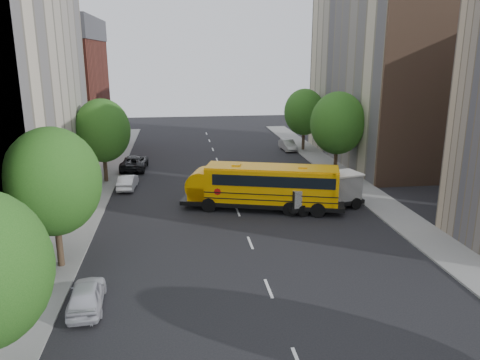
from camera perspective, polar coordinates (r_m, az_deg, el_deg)
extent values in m
plane|color=black|center=(31.61, 0.69, -6.27)|extent=(120.00, 120.00, 0.00)
cube|color=slate|center=(36.69, -18.63, -3.91)|extent=(3.00, 80.00, 0.12)
cube|color=slate|center=(39.31, 16.42, -2.47)|extent=(3.00, 80.00, 0.12)
cube|color=silver|center=(41.00, -1.35, -1.19)|extent=(0.15, 64.00, 0.01)
cube|color=maroon|center=(58.93, -21.41, 9.23)|extent=(10.00, 15.00, 13.00)
cube|color=beige|center=(54.00, 17.08, 11.82)|extent=(10.00, 22.00, 18.00)
cube|color=brown|center=(44.23, 23.03, 10.69)|extent=(10.10, 0.30, 18.00)
cylinder|color=yellow|center=(65.88, 23.05, 19.22)|extent=(1.00, 1.00, 35.00)
cylinder|color=#38281C|center=(27.87, -21.17, -7.19)|extent=(0.36, 0.36, 2.88)
ellipsoid|color=#1B5215|center=(26.79, -21.88, -0.20)|extent=(5.12, 5.12, 5.89)
cylinder|color=#38281C|center=(44.77, -16.09, 1.47)|extent=(0.36, 0.36, 2.81)
ellipsoid|color=#1B5215|center=(44.12, -16.42, 5.80)|extent=(4.99, 4.99, 5.74)
cylinder|color=#38281C|center=(46.84, 11.58, 2.44)|extent=(0.36, 0.36, 2.95)
ellipsoid|color=#1B5215|center=(46.20, 11.82, 6.80)|extent=(5.25, 5.25, 6.04)
cylinder|color=#38281C|center=(58.09, 7.72, 4.94)|extent=(0.36, 0.36, 2.74)
ellipsoid|color=#1B5215|center=(57.60, 7.84, 8.21)|extent=(4.86, 4.86, 5.59)
cube|color=black|center=(35.84, 2.71, -2.64)|extent=(12.55, 6.13, 0.33)
cube|color=#E89A04|center=(35.37, 3.98, -0.50)|extent=(10.22, 5.40, 2.52)
cube|color=#E89A04|center=(36.47, -5.17, -1.29)|extent=(2.60, 2.97, 1.09)
cube|color=black|center=(35.87, -3.43, 0.65)|extent=(1.23, 2.57, 1.31)
cube|color=#E89A04|center=(35.04, 4.02, 1.52)|extent=(10.16, 5.19, 0.15)
cube|color=black|center=(35.21, 4.35, 0.35)|extent=(9.40, 5.21, 0.82)
cube|color=black|center=(35.61, 3.95, -1.85)|extent=(10.24, 5.46, 0.07)
cube|color=black|center=(35.49, 3.96, -1.18)|extent=(10.24, 5.46, 0.07)
cube|color=#E89A04|center=(35.34, 12.05, -0.81)|extent=(0.93, 2.67, 2.52)
cube|color=#E89A04|center=(35.36, -0.76, 1.87)|extent=(0.81, 0.81, 0.11)
cube|color=#E89A04|center=(34.92, 8.14, 1.54)|extent=(0.81, 0.81, 0.11)
cylinder|color=#E89A04|center=(36.32, -5.19, -0.46)|extent=(2.91, 3.06, 2.30)
cylinder|color=red|center=(34.65, -3.29, -1.47)|extent=(0.54, 0.20, 0.55)
cylinder|color=black|center=(35.24, -4.45, -3.07)|extent=(1.14, 0.62, 1.09)
cylinder|color=black|center=(37.79, -3.52, -1.79)|extent=(1.14, 0.62, 1.09)
cylinder|color=black|center=(34.41, 6.47, -3.58)|extent=(1.14, 0.62, 1.09)
cylinder|color=black|center=(37.01, 6.65, -2.23)|extent=(1.14, 0.62, 1.09)
cylinder|color=black|center=(34.42, 10.12, -3.73)|extent=(1.14, 0.62, 1.09)
cylinder|color=black|center=(37.02, 10.04, -2.37)|extent=(1.14, 0.62, 1.09)
cube|color=black|center=(36.38, 9.96, -2.71)|extent=(6.67, 3.63, 0.32)
cube|color=silver|center=(36.33, 10.75, -0.94)|extent=(5.21, 3.16, 1.90)
cube|color=silver|center=(35.00, 6.79, -1.94)|extent=(1.93, 2.31, 1.27)
cube|color=silver|center=(36.07, 10.83, 0.59)|extent=(5.44, 3.31, 0.13)
cylinder|color=black|center=(34.39, 7.59, -3.81)|extent=(0.93, 0.48, 0.89)
cylinder|color=black|center=(36.14, 5.94, -2.81)|extent=(0.93, 0.48, 0.89)
cylinder|color=black|center=(35.67, 11.14, -3.27)|extent=(0.93, 0.48, 0.89)
cylinder|color=black|center=(37.36, 9.38, -2.34)|extent=(0.93, 0.48, 0.89)
cylinder|color=black|center=(36.95, 14.17, -2.80)|extent=(0.93, 0.48, 0.89)
cylinder|color=black|center=(38.59, 12.33, -1.92)|extent=(0.93, 0.48, 0.89)
imported|color=silver|center=(23.56, -18.22, -13.19)|extent=(1.80, 3.99, 1.33)
imported|color=silver|center=(42.30, -13.53, -0.21)|extent=(1.60, 3.95, 1.28)
imported|color=black|center=(49.23, -12.76, 2.10)|extent=(2.74, 5.44, 1.48)
imported|color=#384A62|center=(44.57, 10.73, 0.78)|extent=(1.73, 4.02, 1.35)
imported|color=#959691|center=(57.99, 5.85, 4.26)|extent=(1.68, 4.08, 1.31)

